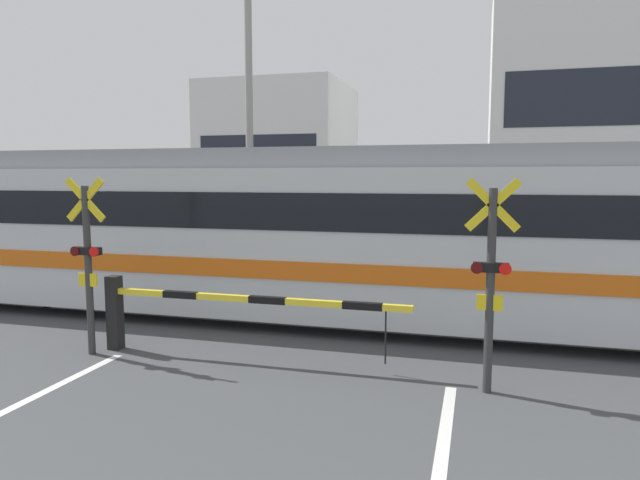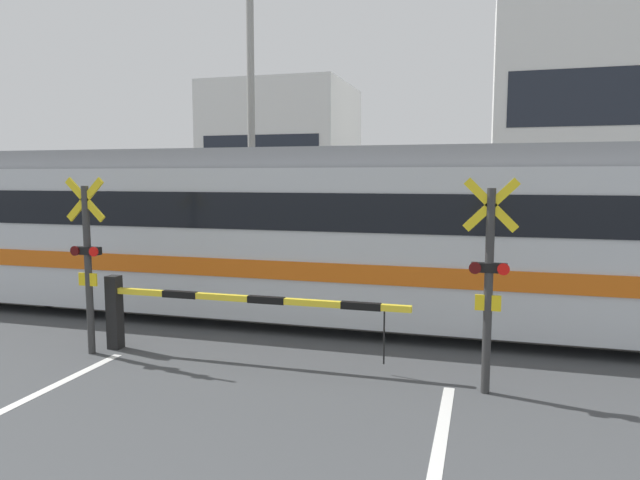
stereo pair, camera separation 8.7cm
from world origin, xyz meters
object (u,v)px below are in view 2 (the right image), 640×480
Objects in this scene: commuter_train at (320,229)px; crossing_barrier_far at (417,262)px; crossing_signal_right at (489,277)px; crossing_signal_left at (88,258)px; crossing_barrier_near at (190,306)px; pedestrian at (345,239)px.

crossing_barrier_far is (1.58, 2.63, -0.96)m from commuter_train.
crossing_barrier_far is 1.76× the size of crossing_signal_right.
commuter_train is at bearing 48.57° from crossing_signal_left.
crossing_barrier_far is at bearing 104.90° from crossing_signal_right.
crossing_signal_right is (4.40, -0.34, 0.72)m from crossing_barrier_near.
crossing_signal_right is at bearing -64.51° from pedestrian.
crossing_barrier_near is 7.62m from pedestrian.
crossing_signal_left is 8.23m from pedestrian.
crossing_barrier_near is 4.47m from crossing_signal_right.
crossing_barrier_near is at bearing 12.22° from crossing_signal_left.
crossing_barrier_far is at bearing 58.95° from commuter_train.
crossing_barrier_near is 6.18m from crossing_barrier_far.
crossing_barrier_far is 7.33m from crossing_signal_left.
crossing_barrier_far is 6.06m from crossing_signal_right.
commuter_train reaches higher than crossing_barrier_near.
crossing_signal_right reaches higher than crossing_barrier_near.
crossing_barrier_near is at bearing -117.46° from crossing_barrier_far.
commuter_train is 4.48m from crossing_signal_right.
commuter_train is at bearing -121.05° from crossing_barrier_far.
crossing_signal_left is (-2.82, -3.19, -0.24)m from commuter_train.
crossing_signal_left is at bearing -131.43° from commuter_train.
crossing_barrier_far is (2.85, 5.48, 0.00)m from crossing_barrier_near.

